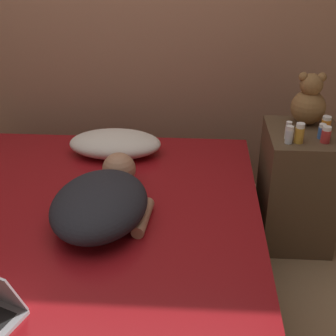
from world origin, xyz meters
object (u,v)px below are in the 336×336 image
bottle_white (288,130)px  bottle_red (326,135)px  bottle_clear (289,135)px  pillow (115,144)px  bottle_amber (300,133)px  bottle_orange (326,124)px  bottle_blue (322,131)px  person_lying (102,201)px  teddy_bear (309,102)px

bottle_white → bottle_red: size_ratio=1.09×
bottle_clear → bottle_red: bearing=6.1°
bottle_clear → pillow: bearing=166.2°
bottle_amber → bottle_red: bottle_amber is taller
bottle_red → bottle_amber: bearing=-175.5°
bottle_orange → bottle_clear: bearing=-143.1°
bottle_amber → pillow: bearing=167.4°
bottle_orange → bottle_blue: (-0.04, -0.10, -0.00)m
person_lying → bottle_amber: 1.08m
bottle_white → bottle_blue: size_ratio=1.19×
bottle_clear → bottle_white: bottle_white is taller
bottle_clear → bottle_orange: (0.23, 0.17, -0.00)m
person_lying → teddy_bear: 1.31m
bottle_amber → bottle_clear: size_ratio=1.14×
bottle_clear → bottle_orange: bottle_clear is taller
pillow → bottle_white: 1.01m
bottle_blue → bottle_red: bearing=-80.5°
bottle_white → bottle_orange: bottle_white is taller
person_lying → bottle_orange: bearing=33.4°
bottle_clear → bottle_red: bottle_clear is taller
bottle_white → bottle_orange: bearing=27.3°
person_lying → bottle_amber: bearing=30.2°
bottle_white → bottle_amber: bearing=-42.7°
bottle_amber → bottle_clear: 0.05m
pillow → bottle_white: bottle_white is taller
bottle_white → bottle_orange: (0.23, 0.12, -0.01)m
bottle_clear → bottle_blue: bottle_clear is taller
bottle_orange → bottle_red: size_ratio=0.96×
pillow → person_lying: bearing=-85.5°
teddy_bear → bottle_red: (0.05, -0.26, -0.09)m
pillow → bottle_clear: bearing=-13.8°
bottle_blue → teddy_bear: bearing=101.3°
bottle_clear → teddy_bear: bearing=62.5°
pillow → bottle_red: bearing=-10.6°
bottle_blue → bottle_orange: bearing=66.0°
pillow → person_lying: size_ratio=0.72×
pillow → teddy_bear: bearing=2.0°
teddy_bear → bottle_blue: teddy_bear is taller
bottle_amber → bottle_blue: 0.15m
bottle_amber → bottle_orange: bottle_amber is taller
pillow → bottle_blue: bearing=-8.1°
bottle_clear → bottle_white: (0.00, 0.06, 0.00)m
pillow → bottle_amber: bottle_amber is taller
bottle_red → bottle_orange: bearing=76.8°
person_lying → bottle_blue: 1.23m
bottle_clear → bottle_red: (0.19, 0.02, -0.00)m
bottle_amber → bottle_blue: bottle_amber is taller
pillow → bottle_blue: bottle_blue is taller
bottle_white → bottle_red: bottle_white is taller
pillow → bottle_amber: 1.07m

